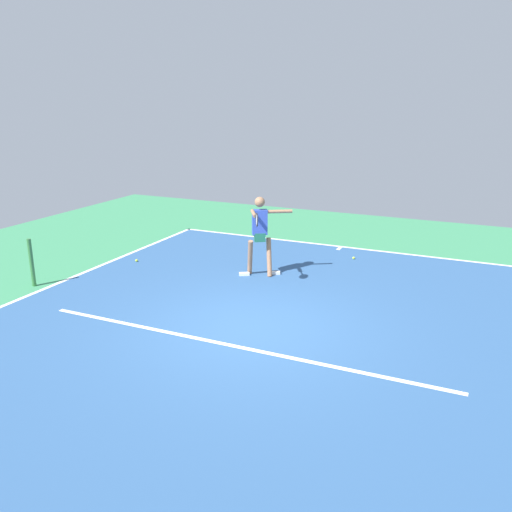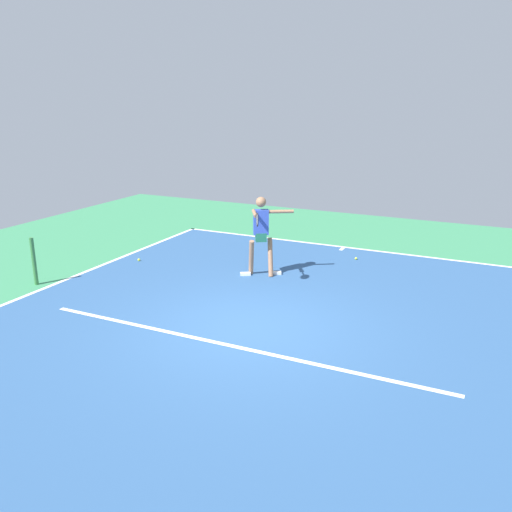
% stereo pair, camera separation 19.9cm
% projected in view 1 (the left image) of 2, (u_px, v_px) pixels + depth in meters
% --- Properties ---
extents(ground_plane, '(20.66, 20.66, 0.00)m').
position_uv_depth(ground_plane, '(251.00, 327.00, 9.66)').
color(ground_plane, '#388456').
extents(court_surface, '(9.95, 11.93, 0.00)m').
position_uv_depth(court_surface, '(251.00, 327.00, 9.66)').
color(court_surface, '#2D5484').
rests_on(court_surface, ground_plane).
extents(court_line_baseline_near, '(9.95, 0.10, 0.01)m').
position_uv_depth(court_line_baseline_near, '(341.00, 247.00, 14.81)').
color(court_line_baseline_near, white).
rests_on(court_line_baseline_near, ground_plane).
extents(court_line_sideline_right, '(0.10, 11.93, 0.01)m').
position_uv_depth(court_line_sideline_right, '(46.00, 288.00, 11.61)').
color(court_line_sideline_right, white).
rests_on(court_line_sideline_right, ground_plane).
extents(court_line_service, '(7.46, 0.10, 0.01)m').
position_uv_depth(court_line_service, '(231.00, 345.00, 8.94)').
color(court_line_service, white).
rests_on(court_line_service, ground_plane).
extents(court_line_centre_mark, '(0.10, 0.30, 0.01)m').
position_uv_depth(court_line_centre_mark, '(339.00, 248.00, 14.64)').
color(court_line_centre_mark, white).
rests_on(court_line_centre_mark, ground_plane).
extents(net_post, '(0.09, 0.09, 1.07)m').
position_uv_depth(net_post, '(32.00, 263.00, 11.60)').
color(net_post, '#38753D').
rests_on(net_post, ground_plane).
extents(tennis_player, '(1.09, 1.43, 1.86)m').
position_uv_depth(tennis_player, '(260.00, 231.00, 12.13)').
color(tennis_player, '#9E7051').
rests_on(tennis_player, ground_plane).
extents(tennis_ball_centre_court, '(0.07, 0.07, 0.07)m').
position_uv_depth(tennis_ball_centre_court, '(354.00, 258.00, 13.67)').
color(tennis_ball_centre_court, '#C6E53D').
rests_on(tennis_ball_centre_court, ground_plane).
extents(tennis_ball_near_service_line, '(0.07, 0.07, 0.07)m').
position_uv_depth(tennis_ball_near_service_line, '(137.00, 260.00, 13.46)').
color(tennis_ball_near_service_line, '#CCE033').
rests_on(tennis_ball_near_service_line, ground_plane).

